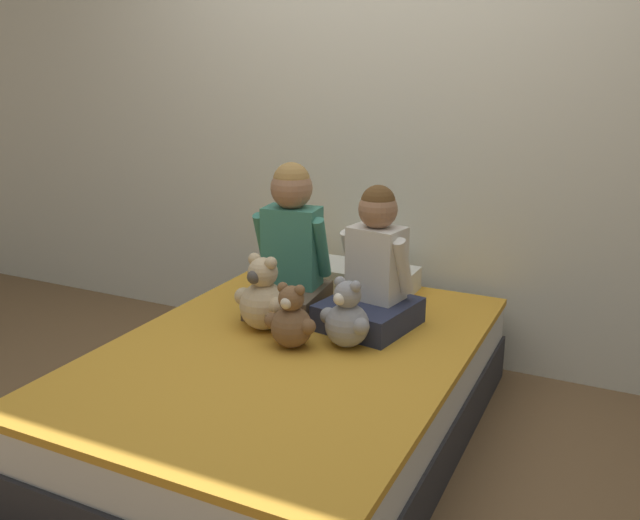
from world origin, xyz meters
name	(u,v)px	position (x,y,z in m)	size (l,w,h in m)	color
ground_plane	(291,436)	(0.00, 0.00, 0.00)	(14.00, 14.00, 0.00)	brown
wall_behind_bed	(388,110)	(0.00, 1.05, 1.25)	(8.00, 0.06, 2.50)	silver
bed	(290,392)	(0.00, 0.00, 0.20)	(1.35, 1.87, 0.41)	#2D2D33
child_on_left	(291,247)	(-0.19, 0.36, 0.70)	(0.35, 0.38, 0.67)	brown
child_on_right	(373,272)	(0.21, 0.36, 0.64)	(0.41, 0.43, 0.60)	#282D47
teddy_bear_held_by_left_child	(263,298)	(-0.18, 0.11, 0.54)	(0.27, 0.20, 0.32)	#D1B78E
teddy_bear_held_by_right_child	(347,318)	(0.20, 0.10, 0.52)	(0.23, 0.18, 0.28)	#939399
teddy_bear_between_children	(291,320)	(0.01, 0.00, 0.52)	(0.22, 0.17, 0.26)	brown
pillow_at_headboard	(364,278)	(0.00, 0.77, 0.46)	(0.51, 0.28, 0.11)	silver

